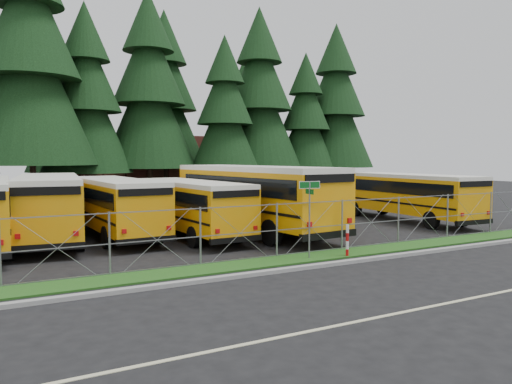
% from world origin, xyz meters
% --- Properties ---
extents(ground, '(120.00, 120.00, 0.00)m').
position_xyz_m(ground, '(0.00, 0.00, 0.00)').
color(ground, black).
rests_on(ground, ground).
extents(curb, '(50.00, 0.25, 0.12)m').
position_xyz_m(curb, '(0.00, -3.10, 0.06)').
color(curb, gray).
rests_on(curb, ground).
extents(grass_verge, '(50.00, 1.40, 0.06)m').
position_xyz_m(grass_verge, '(0.00, -1.70, 0.03)').
color(grass_verge, '#194914').
rests_on(grass_verge, ground).
extents(road_lane_line, '(50.00, 0.12, 0.01)m').
position_xyz_m(road_lane_line, '(0.00, -8.00, 0.01)').
color(road_lane_line, beige).
rests_on(road_lane_line, ground).
extents(chainlink_fence, '(44.00, 0.10, 2.00)m').
position_xyz_m(chainlink_fence, '(0.00, -1.00, 1.00)').
color(chainlink_fence, gray).
rests_on(chainlink_fence, ground).
extents(brick_building, '(22.00, 10.00, 6.00)m').
position_xyz_m(brick_building, '(6.00, 40.00, 3.00)').
color(brick_building, brown).
rests_on(brick_building, ground).
extents(bus_2, '(3.86, 11.11, 2.85)m').
position_xyz_m(bus_2, '(-7.85, 6.98, 1.43)').
color(bus_2, orange).
rests_on(bus_2, ground).
extents(bus_3, '(2.81, 10.30, 2.68)m').
position_xyz_m(bus_3, '(-5.13, 6.70, 1.34)').
color(bus_3, orange).
rests_on(bus_3, ground).
extents(bus_4, '(2.90, 9.96, 2.58)m').
position_xyz_m(bus_4, '(-2.10, 5.13, 1.29)').
color(bus_4, orange).
rests_on(bus_4, ground).
extents(bus_5, '(4.12, 12.57, 3.24)m').
position_xyz_m(bus_5, '(0.95, 4.80, 1.62)').
color(bus_5, orange).
rests_on(bus_5, ground).
extents(bus_6, '(3.16, 10.30, 2.66)m').
position_xyz_m(bus_6, '(4.05, 6.57, 1.33)').
color(bus_6, orange).
rests_on(bus_6, ground).
extents(bus_east, '(3.06, 10.46, 2.71)m').
position_xyz_m(bus_east, '(10.80, 4.21, 1.35)').
color(bus_east, orange).
rests_on(bus_east, ground).
extents(street_sign, '(0.84, 0.55, 2.81)m').
position_xyz_m(street_sign, '(-0.18, -1.88, 2.03)').
color(street_sign, gray).
rests_on(street_sign, ground).
extents(striped_bollard, '(0.11, 0.11, 1.20)m').
position_xyz_m(striped_bollard, '(1.27, -2.23, 0.60)').
color(striped_bollard, '#B20C0C').
rests_on(striped_bollard, ground).
extents(conifer_3, '(9.44, 9.44, 20.88)m').
position_xyz_m(conifer_3, '(-7.05, 24.16, 10.44)').
color(conifer_3, black).
rests_on(conifer_3, ground).
extents(conifer_4, '(7.33, 7.33, 16.22)m').
position_xyz_m(conifer_4, '(-2.78, 26.01, 8.11)').
color(conifer_4, black).
rests_on(conifer_4, ground).
extents(conifer_5, '(8.29, 8.29, 18.33)m').
position_xyz_m(conifer_5, '(2.74, 27.00, 9.17)').
color(conifer_5, black).
rests_on(conifer_5, ground).
extents(conifer_6, '(6.60, 6.60, 14.61)m').
position_xyz_m(conifer_6, '(8.99, 24.59, 7.30)').
color(conifer_6, black).
rests_on(conifer_6, ground).
extents(conifer_7, '(8.20, 8.20, 18.12)m').
position_xyz_m(conifer_7, '(13.47, 26.26, 9.06)').
color(conifer_7, black).
rests_on(conifer_7, ground).
extents(conifer_8, '(6.42, 6.42, 14.19)m').
position_xyz_m(conifer_8, '(18.54, 25.73, 7.09)').
color(conifer_8, black).
rests_on(conifer_8, ground).
extents(conifer_9, '(7.99, 7.99, 17.68)m').
position_xyz_m(conifer_9, '(22.70, 26.20, 8.84)').
color(conifer_9, black).
rests_on(conifer_9, ground).
extents(conifer_11, '(6.83, 6.83, 15.11)m').
position_xyz_m(conifer_11, '(-3.55, 34.69, 7.56)').
color(conifer_11, black).
rests_on(conifer_11, ground).
extents(conifer_12, '(8.49, 8.49, 18.77)m').
position_xyz_m(conifer_12, '(6.44, 33.70, 9.38)').
color(conifer_12, black).
rests_on(conifer_12, ground).
extents(conifer_13, '(7.01, 7.01, 15.50)m').
position_xyz_m(conifer_13, '(16.36, 34.49, 7.75)').
color(conifer_13, black).
rests_on(conifer_13, ground).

